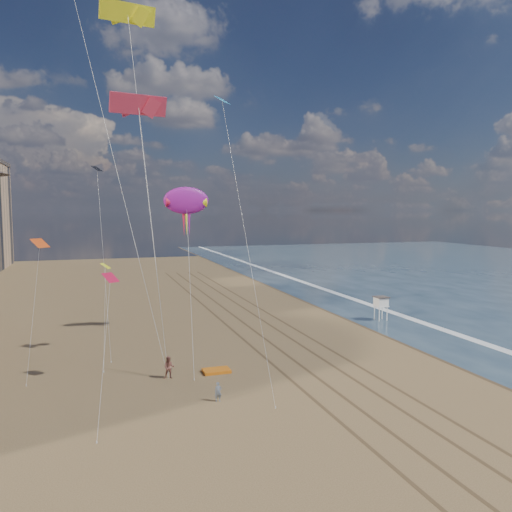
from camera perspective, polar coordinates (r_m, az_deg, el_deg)
The scene contains 11 objects.
ground at distance 33.58m, azimuth 15.14°, elevation -20.40°, with size 260.00×260.00×0.00m, color brown.
wet_sand at distance 75.80m, azimuth 10.60°, elevation -5.83°, with size 260.00×260.00×0.00m, color #42301E.
foam at distance 77.87m, azimuth 13.32°, elevation -5.59°, with size 260.00×260.00×0.00m, color white.
tracks at distance 60.26m, azimuth 1.28°, elevation -8.62°, with size 7.68×120.00×0.01m.
lifeguard_stand at distance 67.83m, azimuth 14.10°, elevation -5.12°, with size 1.74×1.74×3.15m.
grounded_kite at distance 45.88m, azimuth -4.55°, elevation -12.94°, with size 2.40×1.53×0.27m, color orange.
show_kite at distance 59.06m, azimuth -7.98°, elevation 6.25°, with size 4.88×9.18×22.68m.
kite_flyer_a at distance 39.19m, azimuth -4.35°, elevation -15.22°, with size 0.54×0.36×1.48m, color slate.
kite_flyer_b at distance 44.57m, azimuth -9.90°, elevation -12.43°, with size 0.94×0.73×1.92m, color #9A5B4E.
parafoils at distance 52.65m, azimuth -17.18°, elevation 25.42°, with size 11.18×12.95×18.25m.
small_kites at distance 48.77m, azimuth -16.37°, elevation 5.14°, with size 18.19×13.83×16.21m.
Camera 1 is at (-16.87, -25.19, 14.42)m, focal length 35.00 mm.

